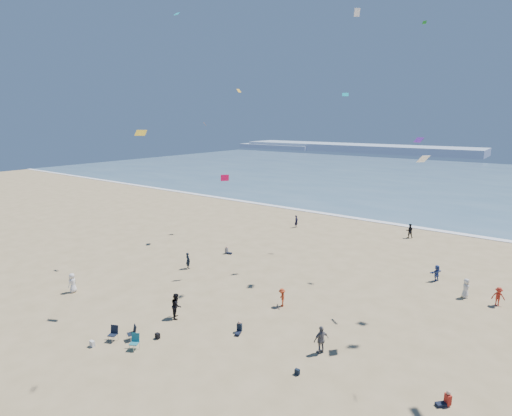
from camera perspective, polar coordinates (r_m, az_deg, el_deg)
The scene contains 12 objects.
ground at distance 23.28m, azimuth -17.72°, elevation -26.10°, with size 220.00×220.00×0.00m, color tan.
ocean at distance 107.15m, azimuth 27.94°, elevation 3.34°, with size 220.00×100.00×0.06m, color #476B84.
surf_line at distance 58.93m, azimuth 20.26°, elevation -2.35°, with size 220.00×1.20×0.08m, color white.
headland_far at distance 195.63m, azimuth 13.90°, elevation 8.36°, with size 110.00×20.00×3.20m, color #7A8EA8.
headland_near at distance 210.10m, azimuth 3.14°, elevation 8.79°, with size 40.00×14.00×2.00m, color #7A8EA8.
standing_flyers at distance 32.51m, azimuth 10.35°, elevation -12.25°, with size 33.93×44.39×1.89m.
seated_group at distance 25.18m, azimuth -2.60°, elevation -21.00°, with size 25.59×30.33×0.84m.
chair_cluster at distance 28.62m, azimuth -18.09°, elevation -17.04°, with size 2.80×1.59×1.00m.
white_tote at distance 29.14m, azimuth -22.35°, elevation -17.49°, with size 0.35×0.20×0.40m, color silver.
black_backpack at distance 28.76m, azimuth -13.89°, elevation -17.32°, with size 0.30×0.22×0.38m, color black.
navy_bag at distance 24.86m, azimuth 5.91°, elevation -22.26°, with size 0.28×0.18×0.34m, color black.
kites_aloft at distance 25.28m, azimuth 25.83°, elevation 14.18°, with size 39.09×42.11×28.65m.
Camera 1 is at (15.37, -10.08, 14.29)m, focal length 28.00 mm.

